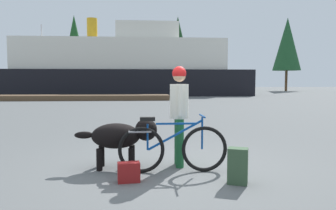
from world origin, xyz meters
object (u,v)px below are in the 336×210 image
at_px(handbag_pannier, 129,172).
at_px(backpack, 238,166).
at_px(bicycle, 172,148).
at_px(person_cyclist, 179,106).
at_px(dog, 122,136).
at_px(sailboat_moored, 43,91).
at_px(ferry_boat, 124,69).

bearing_deg(handbag_pannier, backpack, -7.29).
distance_m(bicycle, person_cyclist, 0.77).
distance_m(person_cyclist, dog, 1.10).
distance_m(bicycle, sailboat_moored, 29.92).
height_order(person_cyclist, ferry_boat, ferry_boat).
bearing_deg(handbag_pannier, person_cyclist, 45.07).
relative_size(bicycle, sailboat_moored, 0.20).
relative_size(bicycle, ferry_boat, 0.07).
bearing_deg(backpack, person_cyclist, 125.32).
distance_m(backpack, ferry_boat, 31.14).
xyz_separation_m(person_cyclist, sailboat_moored, (-10.83, 27.56, -0.56)).
distance_m(person_cyclist, backpack, 1.49).
relative_size(backpack, sailboat_moored, 0.06).
height_order(ferry_boat, sailboat_moored, ferry_boat).
relative_size(bicycle, dog, 1.28).
relative_size(handbag_pannier, ferry_boat, 0.01).
distance_m(backpack, sailboat_moored, 30.84).
height_order(bicycle, ferry_boat, ferry_boat).
xyz_separation_m(handbag_pannier, ferry_boat, (-1.98, 30.62, 2.72)).
bearing_deg(ferry_boat, bicycle, -84.97).
bearing_deg(sailboat_moored, bicycle, -69.09).
height_order(bicycle, dog, bicycle).
distance_m(bicycle, backpack, 1.10).
xyz_separation_m(bicycle, sailboat_moored, (-10.68, 27.95, 0.08)).
distance_m(person_cyclist, ferry_boat, 29.98).
distance_m(bicycle, ferry_boat, 30.40).
relative_size(ferry_boat, sailboat_moored, 3.09).
xyz_separation_m(person_cyclist, handbag_pannier, (-0.83, -0.83, -0.90)).
bearing_deg(bicycle, handbag_pannier, -147.07).
bearing_deg(person_cyclist, handbag_pannier, -134.93).
relative_size(person_cyclist, sailboat_moored, 0.20).
height_order(bicycle, person_cyclist, person_cyclist).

